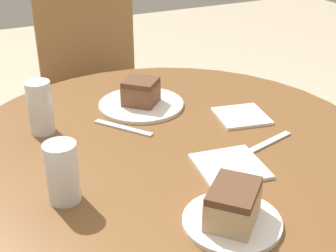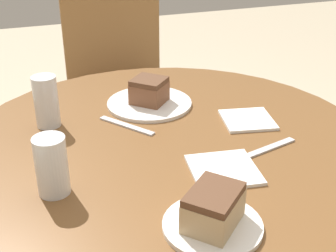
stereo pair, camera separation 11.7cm
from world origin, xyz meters
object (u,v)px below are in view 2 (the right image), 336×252
plate_far (212,225)px  chair (121,93)px  cake_slice_far (213,208)px  glass_lemonade (52,169)px  glass_water (47,104)px  cake_slice_near (149,91)px  plate_near (149,103)px

plate_far → chair: bearing=84.1°
chair → cake_slice_far: size_ratio=6.26×
glass_lemonade → glass_water: 0.32m
cake_slice_near → plate_near: bearing=-104.0°
plate_near → chair: bearing=83.7°
glass_lemonade → plate_far: bearing=-39.2°
plate_far → plate_near: bearing=84.5°
cake_slice_near → glass_lemonade: glass_lemonade is taller
plate_far → glass_water: bearing=114.1°
plate_far → cake_slice_far: (0.00, 0.00, 0.04)m
cake_slice_near → cake_slice_far: 0.58m
plate_near → plate_far: same height
chair → cake_slice_far: 1.28m
cake_slice_far → glass_lemonade: bearing=140.8°
plate_far → glass_water: size_ratio=1.36×
glass_lemonade → glass_water: bearing=85.5°
chair → glass_water: size_ratio=6.33×
chair → plate_near: size_ratio=3.56×
plate_near → glass_lemonade: glass_lemonade is taller
glass_lemonade → plate_near: bearing=48.2°
cake_slice_near → glass_lemonade: bearing=-131.8°
plate_far → cake_slice_far: size_ratio=1.35×
plate_near → cake_slice_near: size_ratio=1.95×
chair → cake_slice_far: (-0.13, -1.24, 0.29)m
chair → glass_water: chair is taller
plate_far → glass_lemonade: (-0.27, 0.22, 0.05)m
plate_near → plate_far: bearing=-95.5°
glass_water → cake_slice_far: bearing=-65.9°
chair → plate_far: 1.27m
cake_slice_far → plate_near: bearing=84.5°
cake_slice_near → plate_far: bearing=-95.5°
plate_far → glass_lemonade: 0.35m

